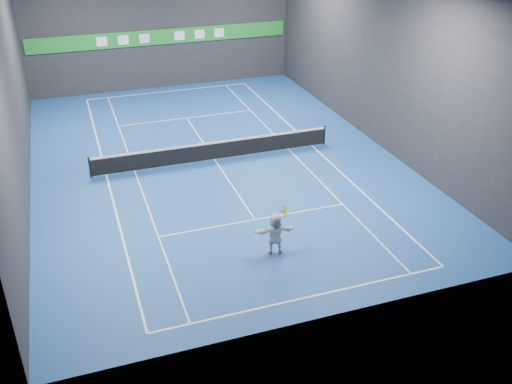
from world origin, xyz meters
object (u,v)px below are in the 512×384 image
object	(u,v)px
player	(275,233)
tennis_racket	(283,210)
tennis_net	(214,150)
tennis_ball	(272,185)

from	to	relation	value
player	tennis_racket	world-z (taller)	tennis_racket
player	tennis_net	xyz separation A→B (m)	(0.07, 8.93, -0.30)
tennis_ball	tennis_racket	world-z (taller)	tennis_ball
tennis_ball	tennis_racket	bearing A→B (deg)	-19.90
player	tennis_racket	xyz separation A→B (m)	(0.32, 0.05, 0.92)
tennis_net	tennis_ball	bearing A→B (deg)	-91.02
player	tennis_net	distance (m)	8.93
player	tennis_net	world-z (taller)	player
tennis_ball	tennis_net	size ratio (longest dim) A/B	0.01
player	tennis_racket	distance (m)	0.98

